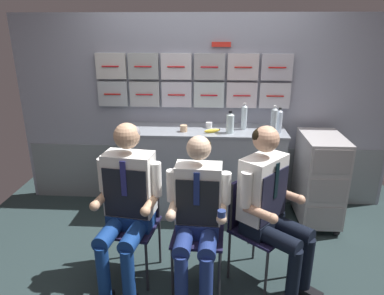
{
  "coord_description": "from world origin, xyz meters",
  "views": [
    {
      "loc": [
        0.11,
        -2.51,
        2.03
      ],
      "look_at": [
        -0.07,
        0.39,
        1.01
      ],
      "focal_mm": 32.91,
      "sensor_mm": 36.0,
      "label": 1
    }
  ],
  "objects_px": {
    "folding_chair_left": "(135,212)",
    "crew_member_right": "(197,212)",
    "water_bottle_tall": "(279,121)",
    "snack_banana": "(212,131)",
    "crew_member_left": "(127,199)",
    "folding_chair_by_counter": "(252,217)",
    "service_trolley": "(319,178)",
    "crew_member_by_counter": "(271,201)",
    "folding_chair_right": "(199,220)",
    "paper_cup_tan": "(209,125)"
  },
  "relations": [
    {
      "from": "water_bottle_tall",
      "to": "crew_member_right",
      "type": "bearing_deg",
      "value": -123.07
    },
    {
      "from": "service_trolley",
      "to": "folding_chair_right",
      "type": "bearing_deg",
      "value": -141.89
    },
    {
      "from": "folding_chair_left",
      "to": "folding_chair_by_counter",
      "type": "height_order",
      "value": "same"
    },
    {
      "from": "folding_chair_by_counter",
      "to": "snack_banana",
      "type": "height_order",
      "value": "snack_banana"
    },
    {
      "from": "service_trolley",
      "to": "crew_member_left",
      "type": "bearing_deg",
      "value": -150.13
    },
    {
      "from": "folding_chair_left",
      "to": "water_bottle_tall",
      "type": "relative_size",
      "value": 3.29
    },
    {
      "from": "folding_chair_left",
      "to": "crew_member_left",
      "type": "height_order",
      "value": "crew_member_left"
    },
    {
      "from": "snack_banana",
      "to": "crew_member_by_counter",
      "type": "bearing_deg",
      "value": -65.93
    },
    {
      "from": "folding_chair_by_counter",
      "to": "paper_cup_tan",
      "type": "xyz_separation_m",
      "value": [
        -0.38,
        1.12,
        0.47
      ]
    },
    {
      "from": "folding_chair_by_counter",
      "to": "snack_banana",
      "type": "xyz_separation_m",
      "value": [
        -0.34,
        0.93,
        0.45
      ]
    },
    {
      "from": "folding_chair_by_counter",
      "to": "paper_cup_tan",
      "type": "height_order",
      "value": "paper_cup_tan"
    },
    {
      "from": "water_bottle_tall",
      "to": "folding_chair_left",
      "type": "bearing_deg",
      "value": -144.29
    },
    {
      "from": "service_trolley",
      "to": "water_bottle_tall",
      "type": "height_order",
      "value": "water_bottle_tall"
    },
    {
      "from": "folding_chair_left",
      "to": "folding_chair_by_counter",
      "type": "bearing_deg",
      "value": -1.44
    },
    {
      "from": "folding_chair_right",
      "to": "crew_member_right",
      "type": "height_order",
      "value": "crew_member_right"
    },
    {
      "from": "crew_member_right",
      "to": "paper_cup_tan",
      "type": "height_order",
      "value": "crew_member_right"
    },
    {
      "from": "service_trolley",
      "to": "crew_member_by_counter",
      "type": "distance_m",
      "value": 1.22
    },
    {
      "from": "folding_chair_right",
      "to": "service_trolley",
      "type": "bearing_deg",
      "value": 38.11
    },
    {
      "from": "water_bottle_tall",
      "to": "paper_cup_tan",
      "type": "distance_m",
      "value": 0.74
    },
    {
      "from": "paper_cup_tan",
      "to": "snack_banana",
      "type": "xyz_separation_m",
      "value": [
        0.04,
        -0.18,
        -0.01
      ]
    },
    {
      "from": "folding_chair_right",
      "to": "paper_cup_tan",
      "type": "distance_m",
      "value": 1.27
    },
    {
      "from": "crew_member_left",
      "to": "crew_member_by_counter",
      "type": "distance_m",
      "value": 1.12
    },
    {
      "from": "crew_member_right",
      "to": "paper_cup_tan",
      "type": "bearing_deg",
      "value": 87.39
    },
    {
      "from": "service_trolley",
      "to": "crew_member_right",
      "type": "relative_size",
      "value": 0.76
    },
    {
      "from": "crew_member_left",
      "to": "folding_chair_right",
      "type": "bearing_deg",
      "value": 6.91
    },
    {
      "from": "folding_chair_left",
      "to": "crew_member_right",
      "type": "height_order",
      "value": "crew_member_right"
    },
    {
      "from": "folding_chair_by_counter",
      "to": "paper_cup_tan",
      "type": "bearing_deg",
      "value": 108.74
    },
    {
      "from": "paper_cup_tan",
      "to": "water_bottle_tall",
      "type": "bearing_deg",
      "value": -11.8
    },
    {
      "from": "water_bottle_tall",
      "to": "service_trolley",
      "type": "bearing_deg",
      "value": -9.56
    },
    {
      "from": "water_bottle_tall",
      "to": "crew_member_by_counter",
      "type": "bearing_deg",
      "value": -101.49
    },
    {
      "from": "water_bottle_tall",
      "to": "snack_banana",
      "type": "xyz_separation_m",
      "value": [
        -0.68,
        -0.03,
        -0.1
      ]
    },
    {
      "from": "crew_member_left",
      "to": "water_bottle_tall",
      "type": "xyz_separation_m",
      "value": [
        1.33,
        1.1,
        0.35
      ]
    },
    {
      "from": "crew_member_left",
      "to": "crew_member_right",
      "type": "relative_size",
      "value": 1.05
    },
    {
      "from": "folding_chair_left",
      "to": "snack_banana",
      "type": "relative_size",
      "value": 5.04
    },
    {
      "from": "crew_member_left",
      "to": "paper_cup_tan",
      "type": "xyz_separation_m",
      "value": [
        0.62,
        1.25,
        0.26
      ]
    },
    {
      "from": "snack_banana",
      "to": "folding_chair_left",
      "type": "bearing_deg",
      "value": -124.79
    },
    {
      "from": "folding_chair_left",
      "to": "paper_cup_tan",
      "type": "relative_size",
      "value": 12.3
    },
    {
      "from": "folding_chair_right",
      "to": "crew_member_left",
      "type": "bearing_deg",
      "value": -173.09
    },
    {
      "from": "water_bottle_tall",
      "to": "paper_cup_tan",
      "type": "bearing_deg",
      "value": 168.2
    },
    {
      "from": "crew_member_by_counter",
      "to": "paper_cup_tan",
      "type": "height_order",
      "value": "crew_member_by_counter"
    },
    {
      "from": "water_bottle_tall",
      "to": "crew_member_left",
      "type": "bearing_deg",
      "value": -140.51
    },
    {
      "from": "service_trolley",
      "to": "folding_chair_by_counter",
      "type": "relative_size",
      "value": 1.12
    },
    {
      "from": "crew_member_left",
      "to": "folding_chair_by_counter",
      "type": "distance_m",
      "value": 1.03
    },
    {
      "from": "folding_chair_right",
      "to": "folding_chair_by_counter",
      "type": "bearing_deg",
      "value": 8.28
    },
    {
      "from": "water_bottle_tall",
      "to": "snack_banana",
      "type": "distance_m",
      "value": 0.69
    },
    {
      "from": "crew_member_left",
      "to": "folding_chair_by_counter",
      "type": "relative_size",
      "value": 1.54
    },
    {
      "from": "crew_member_left",
      "to": "paper_cup_tan",
      "type": "relative_size",
      "value": 18.93
    },
    {
      "from": "folding_chair_right",
      "to": "snack_banana",
      "type": "distance_m",
      "value": 1.1
    },
    {
      "from": "service_trolley",
      "to": "folding_chair_right",
      "type": "relative_size",
      "value": 1.12
    },
    {
      "from": "service_trolley",
      "to": "crew_member_by_counter",
      "type": "xyz_separation_m",
      "value": [
        -0.67,
        -0.99,
        0.23
      ]
    }
  ]
}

